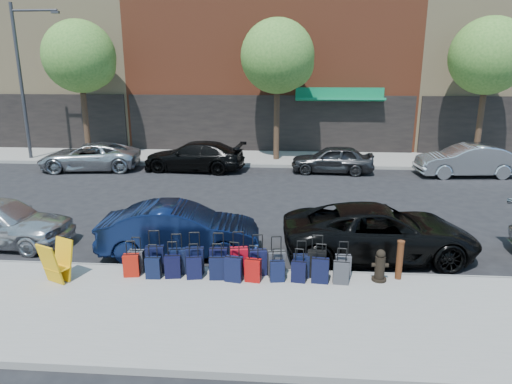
# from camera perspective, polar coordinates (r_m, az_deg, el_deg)

# --- Properties ---
(ground) EXTENTS (120.00, 120.00, 0.00)m
(ground) POSITION_cam_1_polar(r_m,az_deg,el_deg) (15.81, -0.40, -3.14)
(ground) COLOR black
(ground) RESTS_ON ground
(sidewalk_near) EXTENTS (60.00, 4.00, 0.15)m
(sidewalk_near) POSITION_cam_1_polar(r_m,az_deg,el_deg) (9.87, -3.58, -14.87)
(sidewalk_near) COLOR gray
(sidewalk_near) RESTS_ON ground
(sidewalk_far) EXTENTS (60.00, 4.00, 0.15)m
(sidewalk_far) POSITION_cam_1_polar(r_m,az_deg,el_deg) (25.45, 1.43, 4.24)
(sidewalk_far) COLOR gray
(sidewalk_far) RESTS_ON ground
(curb_near) EXTENTS (60.00, 0.08, 0.15)m
(curb_near) POSITION_cam_1_polar(r_m,az_deg,el_deg) (11.65, -2.23, -9.86)
(curb_near) COLOR gray
(curb_near) RESTS_ON ground
(curb_far) EXTENTS (60.00, 0.08, 0.15)m
(curb_far) POSITION_cam_1_polar(r_m,az_deg,el_deg) (23.48, 1.18, 3.27)
(curb_far) COLOR gray
(curb_far) RESTS_ON ground
(building_left) EXTENTS (15.00, 12.12, 16.00)m
(building_left) POSITION_cam_1_polar(r_m,az_deg,el_deg) (37.26, -24.66, 18.71)
(building_left) COLOR tan
(building_left) RESTS_ON ground
(tree_left) EXTENTS (3.80, 3.80, 7.27)m
(tree_left) POSITION_cam_1_polar(r_m,az_deg,el_deg) (26.83, -20.90, 15.31)
(tree_left) COLOR black
(tree_left) RESTS_ON sidewalk_far
(tree_center) EXTENTS (3.80, 3.80, 7.27)m
(tree_center) POSITION_cam_1_polar(r_m,az_deg,el_deg) (24.44, 3.03, 16.34)
(tree_center) COLOR black
(tree_center) RESTS_ON sidewalk_far
(tree_right) EXTENTS (3.80, 3.80, 7.27)m
(tree_right) POSITION_cam_1_polar(r_m,az_deg,el_deg) (26.36, 27.32, 14.64)
(tree_right) COLOR black
(tree_right) RESTS_ON sidewalk_far
(streetlight) EXTENTS (2.59, 0.18, 8.00)m
(streetlight) POSITION_cam_1_polar(r_m,az_deg,el_deg) (27.57, -27.06, 13.07)
(streetlight) COLOR #333338
(streetlight) RESTS_ON sidewalk_far
(suitcase_front_0) EXTENTS (0.36, 0.20, 0.87)m
(suitcase_front_0) POSITION_cam_1_polar(r_m,az_deg,el_deg) (11.74, -14.69, -8.29)
(suitcase_front_0) COLOR #3F3F44
(suitcase_front_0) RESTS_ON sidewalk_near
(suitcase_front_1) EXTENTS (0.48, 0.32, 1.06)m
(suitcase_front_1) POSITION_cam_1_polar(r_m,az_deg,el_deg) (11.57, -12.50, -8.19)
(suitcase_front_1) COLOR black
(suitcase_front_1) RESTS_ON sidewalk_near
(suitcase_front_2) EXTENTS (0.44, 0.29, 1.00)m
(suitcase_front_2) POSITION_cam_1_polar(r_m,az_deg,el_deg) (11.40, -9.82, -8.51)
(suitcase_front_2) COLOR black
(suitcase_front_2) RESTS_ON sidewalk_near
(suitcase_front_3) EXTENTS (0.46, 0.29, 1.04)m
(suitcase_front_3) POSITION_cam_1_polar(r_m,az_deg,el_deg) (11.34, -7.64, -8.48)
(suitcase_front_3) COLOR black
(suitcase_front_3) RESTS_ON sidewalk_near
(suitcase_front_4) EXTENTS (0.44, 0.26, 1.03)m
(suitcase_front_4) POSITION_cam_1_polar(r_m,az_deg,el_deg) (11.29, -4.70, -8.55)
(suitcase_front_4) COLOR black
(suitcase_front_4) RESTS_ON sidewalk_near
(suitcase_front_5) EXTENTS (0.48, 0.31, 1.07)m
(suitcase_front_5) POSITION_cam_1_polar(r_m,az_deg,el_deg) (11.21, -2.18, -8.59)
(suitcase_front_5) COLOR #A00A19
(suitcase_front_5) RESTS_ON sidewalk_near
(suitcase_front_6) EXTENTS (0.45, 0.30, 1.01)m
(suitcase_front_6) POSITION_cam_1_polar(r_m,az_deg,el_deg) (11.18, 0.24, -8.76)
(suitcase_front_6) COLOR black
(suitcase_front_6) RESTS_ON sidewalk_near
(suitcase_front_7) EXTENTS (0.44, 0.29, 0.99)m
(suitcase_front_7) POSITION_cam_1_polar(r_m,az_deg,el_deg) (11.13, 2.57, -8.92)
(suitcase_front_7) COLOR #343338
(suitcase_front_7) RESTS_ON sidewalk_near
(suitcase_front_8) EXTENTS (0.39, 0.23, 0.91)m
(suitcase_front_8) POSITION_cam_1_polar(r_m,az_deg,el_deg) (11.11, 5.68, -9.18)
(suitcase_front_8) COLOR black
(suitcase_front_8) RESTS_ON sidewalk_near
(suitcase_front_9) EXTENTS (0.44, 0.26, 1.05)m
(suitcase_front_9) POSITION_cam_1_polar(r_m,az_deg,el_deg) (11.15, 7.59, -8.90)
(suitcase_front_9) COLOR black
(suitcase_front_9) RESTS_ON sidewalk_near
(suitcase_front_10) EXTENTS (0.37, 0.20, 0.89)m
(suitcase_front_10) POSITION_cam_1_polar(r_m,az_deg,el_deg) (11.25, 10.81, -9.09)
(suitcase_front_10) COLOR #3D3D42
(suitcase_front_10) RESTS_ON sidewalk_near
(suitcase_back_0) EXTENTS (0.40, 0.27, 0.89)m
(suitcase_back_0) POSITION_cam_1_polar(r_m,az_deg,el_deg) (11.52, -15.30, -8.81)
(suitcase_back_0) COLOR #A2160A
(suitcase_back_0) RESTS_ON sidewalk_near
(suitcase_back_1) EXTENTS (0.36, 0.22, 0.84)m
(suitcase_back_1) POSITION_cam_1_polar(r_m,az_deg,el_deg) (11.29, -12.72, -9.21)
(suitcase_back_1) COLOR black
(suitcase_back_1) RESTS_ON sidewalk_near
(suitcase_back_2) EXTENTS (0.40, 0.26, 0.90)m
(suitcase_back_2) POSITION_cam_1_polar(r_m,az_deg,el_deg) (11.23, -10.35, -9.13)
(suitcase_back_2) COLOR black
(suitcase_back_2) RESTS_ON sidewalk_near
(suitcase_back_3) EXTENTS (0.39, 0.27, 0.86)m
(suitcase_back_3) POSITION_cam_1_polar(r_m,az_deg,el_deg) (11.11, -7.74, -9.35)
(suitcase_back_3) COLOR black
(suitcase_back_3) RESTS_ON sidewalk_near
(suitcase_back_4) EXTENTS (0.38, 0.24, 0.88)m
(suitcase_back_4) POSITION_cam_1_polar(r_m,az_deg,el_deg) (11.01, -4.88, -9.45)
(suitcase_back_4) COLOR black
(suitcase_back_4) RESTS_ON sidewalk_near
(suitcase_back_5) EXTENTS (0.44, 0.30, 0.96)m
(suitcase_back_5) POSITION_cam_1_polar(r_m,az_deg,el_deg) (10.88, -2.80, -9.59)
(suitcase_back_5) COLOR black
(suitcase_back_5) RESTS_ON sidewalk_near
(suitcase_back_6) EXTENTS (0.40, 0.27, 0.88)m
(suitcase_back_6) POSITION_cam_1_polar(r_m,az_deg,el_deg) (10.87, -0.38, -9.76)
(suitcase_back_6) COLOR #9E0B0A
(suitcase_back_6) RESTS_ON sidewalk_near
(suitcase_back_7) EXTENTS (0.36, 0.24, 0.81)m
(suitcase_back_7) POSITION_cam_1_polar(r_m,az_deg,el_deg) (10.89, 2.65, -9.84)
(suitcase_back_7) COLOR black
(suitcase_back_7) RESTS_ON sidewalk_near
(suitcase_back_8) EXTENTS (0.37, 0.25, 0.81)m
(suitcase_back_8) POSITION_cam_1_polar(r_m,az_deg,el_deg) (10.90, 5.36, -9.87)
(suitcase_back_8) COLOR black
(suitcase_back_8) RESTS_ON sidewalk_near
(suitcase_back_9) EXTENTS (0.42, 0.27, 0.94)m
(suitcase_back_9) POSITION_cam_1_polar(r_m,az_deg,el_deg) (10.91, 8.03, -9.69)
(suitcase_back_9) COLOR black
(suitcase_back_9) RESTS_ON sidewalk_near
(suitcase_back_10) EXTENTS (0.37, 0.23, 0.86)m
(suitcase_back_10) POSITION_cam_1_polar(r_m,az_deg,el_deg) (10.95, 10.58, -9.88)
(suitcase_back_10) COLOR #343439
(suitcase_back_10) RESTS_ON sidewalk_near
(fire_hydrant) EXTENTS (0.39, 0.35, 0.78)m
(fire_hydrant) POSITION_cam_1_polar(r_m,az_deg,el_deg) (11.25, 15.23, -8.95)
(fire_hydrant) COLOR black
(fire_hydrant) RESTS_ON sidewalk_near
(bollard) EXTENTS (0.18, 0.18, 0.96)m
(bollard) POSITION_cam_1_polar(r_m,az_deg,el_deg) (11.41, 17.51, -8.03)
(bollard) COLOR #38190C
(bollard) RESTS_ON sidewalk_near
(display_rack) EXTENTS (0.75, 0.78, 0.99)m
(display_rack) POSITION_cam_1_polar(r_m,az_deg,el_deg) (11.72, -23.64, -8.04)
(display_rack) COLOR #E3A30C
(display_rack) RESTS_ON sidewalk_near
(car_near_1) EXTENTS (4.43, 1.83, 1.43)m
(car_near_1) POSITION_cam_1_polar(r_m,az_deg,el_deg) (12.71, -9.49, -4.71)
(car_near_1) COLOR #0D183A
(car_near_1) RESTS_ON ground
(car_near_2) EXTENTS (5.36, 2.80, 1.44)m
(car_near_2) POSITION_cam_1_polar(r_m,az_deg,el_deg) (12.84, 15.16, -4.82)
(car_near_2) COLOR black
(car_near_2) RESTS_ON ground
(car_far_0) EXTENTS (5.12, 2.82, 1.36)m
(car_far_0) POSITION_cam_1_polar(r_m,az_deg,el_deg) (24.29, -20.09, 4.19)
(car_far_0) COLOR #B5B7BC
(car_far_0) RESTS_ON ground
(car_far_1) EXTENTS (5.16, 2.47, 1.45)m
(car_far_1) POSITION_cam_1_polar(r_m,az_deg,el_deg) (22.85, -7.74, 4.45)
(car_far_1) COLOR black
(car_far_1) RESTS_ON ground
(car_far_2) EXTENTS (4.02, 1.79, 1.35)m
(car_far_2) POSITION_cam_1_polar(r_m,az_deg,el_deg) (22.49, 9.52, 4.07)
(car_far_2) COLOR #2D2D30
(car_far_2) RESTS_ON ground
(car_far_3) EXTENTS (4.71, 1.97, 1.51)m
(car_far_3) POSITION_cam_1_polar(r_m,az_deg,el_deg) (23.66, 24.85, 3.61)
(car_far_3) COLOR #B2B5BA
(car_far_3) RESTS_ON ground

